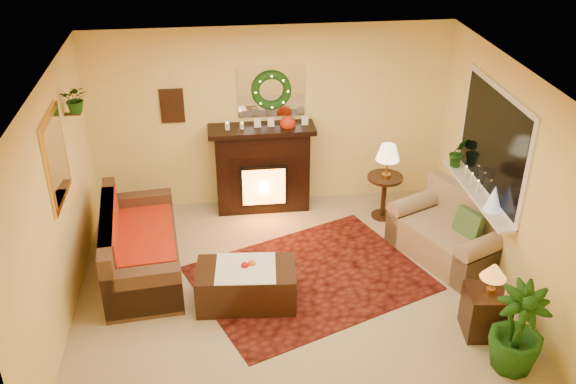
{
  "coord_description": "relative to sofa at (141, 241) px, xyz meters",
  "views": [
    {
      "loc": [
        -0.79,
        -6.07,
        4.68
      ],
      "look_at": [
        0.0,
        0.35,
        1.15
      ],
      "focal_mm": 40.0,
      "sensor_mm": 36.0,
      "label": 1
    }
  ],
  "objects": [
    {
      "name": "wreath",
      "position": [
        1.77,
        1.54,
        1.29
      ],
      "size": [
        0.55,
        0.11,
        0.55
      ],
      "primitive_type": "torus",
      "rotation": [
        1.57,
        0.0,
        0.0
      ],
      "color": "#194719",
      "rests_on": "wall_back"
    },
    {
      "name": "end_table_square",
      "position": [
        3.73,
        -1.61,
        -0.16
      ],
      "size": [
        0.48,
        0.48,
        0.54
      ],
      "primitive_type": "cube",
      "rotation": [
        0.0,
        0.0,
        -0.12
      ],
      "color": "black",
      "rests_on": "floor"
    },
    {
      "name": "wall_front",
      "position": [
        1.77,
        -2.9,
        0.87
      ],
      "size": [
        5.0,
        5.0,
        0.0
      ],
      "primitive_type": "plane",
      "color": "#EFD88C",
      "rests_on": "ground"
    },
    {
      "name": "side_table_round",
      "position": [
        3.27,
        0.91,
        -0.1
      ],
      "size": [
        0.6,
        0.6,
        0.64
      ],
      "primitive_type": "cylinder",
      "rotation": [
        0.0,
        0.0,
        -0.25
      ],
      "color": "#513622",
      "rests_on": "floor"
    },
    {
      "name": "floor",
      "position": [
        1.77,
        -0.65,
        -0.43
      ],
      "size": [
        5.0,
        5.0,
        0.0
      ],
      "primitive_type": "plane",
      "color": "beige",
      "rests_on": "ground"
    },
    {
      "name": "mantel_candle_b",
      "position": [
        1.34,
        1.35,
        0.83
      ],
      "size": [
        0.06,
        0.06,
        0.17
      ],
      "primitive_type": "cylinder",
      "color": "white",
      "rests_on": "fireplace"
    },
    {
      "name": "window_glass",
      "position": [
        4.24,
        -0.1,
        1.12
      ],
      "size": [
        0.02,
        1.7,
        1.22
      ],
      "primitive_type": "cube",
      "color": "black",
      "rests_on": "wall_right"
    },
    {
      "name": "fireplace",
      "position": [
        1.61,
        1.39,
        0.12
      ],
      "size": [
        1.3,
        0.41,
        1.19
      ],
      "primitive_type": "cube",
      "rotation": [
        0.0,
        0.0,
        0.0
      ],
      "color": "black",
      "rests_on": "floor"
    },
    {
      "name": "mantel_candle_a",
      "position": [
        1.14,
        1.35,
        0.83
      ],
      "size": [
        0.07,
        0.07,
        0.2
      ],
      "primitive_type": "cylinder",
      "color": "beige",
      "rests_on": "fireplace"
    },
    {
      "name": "sill_plant",
      "position": [
        4.14,
        0.61,
        0.66
      ],
      "size": [
        0.29,
        0.23,
        0.53
      ],
      "primitive_type": "imported",
      "color": "#1D3418",
      "rests_on": "window_sill"
    },
    {
      "name": "wall_art",
      "position": [
        0.42,
        1.58,
        1.12
      ],
      "size": [
        0.32,
        0.03,
        0.48
      ],
      "primitive_type": "cube",
      "color": "#381E11",
      "rests_on": "wall_back"
    },
    {
      "name": "gold_mirror",
      "position": [
        -0.71,
        -0.35,
        1.32
      ],
      "size": [
        0.03,
        0.84,
        1.0
      ],
      "primitive_type": "cube",
      "color": "gold",
      "rests_on": "wall_left"
    },
    {
      "name": "ceiling",
      "position": [
        1.77,
        -0.65,
        2.17
      ],
      "size": [
        5.0,
        5.0,
        0.0
      ],
      "primitive_type": "plane",
      "color": "white",
      "rests_on": "ground"
    },
    {
      "name": "wall_back",
      "position": [
        1.77,
        1.6,
        0.87
      ],
      "size": [
        5.0,
        5.0,
        0.0
      ],
      "primitive_type": "plane",
      "color": "#EFD88C",
      "rests_on": "ground"
    },
    {
      "name": "red_throw",
      "position": [
        -0.05,
        0.15,
        0.03
      ],
      "size": [
        0.88,
        1.42,
        0.02
      ],
      "primitive_type": "cube",
      "color": "red",
      "rests_on": "sofa"
    },
    {
      "name": "area_rug",
      "position": [
        2.02,
        -0.43,
        -0.42
      ],
      "size": [
        3.18,
        2.82,
        0.01
      ],
      "primitive_type": "cube",
      "rotation": [
        0.0,
        0.0,
        0.39
      ],
      "color": "#660C0E",
      "rests_on": "floor"
    },
    {
      "name": "wall_right",
      "position": [
        4.27,
        -0.65,
        0.87
      ],
      "size": [
        4.5,
        4.5,
        0.0
      ],
      "primitive_type": "plane",
      "color": "#EFD88C",
      "rests_on": "ground"
    },
    {
      "name": "mini_tree",
      "position": [
        4.15,
        -0.56,
        0.61
      ],
      "size": [
        0.22,
        0.22,
        0.33
      ],
      "primitive_type": "cone",
      "color": "white",
      "rests_on": "window_sill"
    },
    {
      "name": "mantel_mirror",
      "position": [
        1.77,
        1.58,
        1.27
      ],
      "size": [
        0.92,
        0.02,
        0.72
      ],
      "primitive_type": "cube",
      "color": "white",
      "rests_on": "wall_back"
    },
    {
      "name": "window_sill",
      "position": [
        4.15,
        -0.1,
        0.44
      ],
      "size": [
        0.22,
        1.86,
        0.04
      ],
      "primitive_type": "cube",
      "color": "white",
      "rests_on": "wall_right"
    },
    {
      "name": "coffee_table",
      "position": [
        1.23,
        -0.79,
        -0.22
      ],
      "size": [
        1.17,
        0.71,
        0.47
      ],
      "primitive_type": "cube",
      "rotation": [
        0.0,
        0.0,
        -0.08
      ],
      "color": "#4E361E",
      "rests_on": "floor"
    },
    {
      "name": "poinsettia",
      "position": [
        1.97,
        1.37,
        0.87
      ],
      "size": [
        0.22,
        0.22,
        0.22
      ],
      "primitive_type": "sphere",
      "color": "red",
      "rests_on": "fireplace"
    },
    {
      "name": "loveseat",
      "position": [
        3.83,
        -0.16,
        -0.01
      ],
      "size": [
        1.37,
        1.66,
        0.84
      ],
      "primitive_type": "cube",
      "rotation": [
        0.0,
        0.0,
        0.43
      ],
      "color": "#B2A296",
      "rests_on": "floor"
    },
    {
      "name": "wall_left",
      "position": [
        -0.73,
        -0.65,
        0.87
      ],
      "size": [
        4.5,
        4.5,
        0.0
      ],
      "primitive_type": "plane",
      "color": "#EFD88C",
      "rests_on": "ground"
    },
    {
      "name": "window_frame",
      "position": [
        4.25,
        -0.1,
        1.12
      ],
      "size": [
        0.03,
        1.86,
        1.36
      ],
      "primitive_type": "cube",
      "color": "white",
      "rests_on": "wall_right"
    },
    {
      "name": "lamp_tiffany",
      "position": [
        3.74,
        -1.63,
        0.32
      ],
      "size": [
        0.27,
        0.27,
        0.4
      ],
      "primitive_type": "cone",
      "color": "orange",
      "rests_on": "end_table_square"
    },
    {
      "name": "floor_palm",
      "position": [
        3.81,
        -2.16,
        0.02
      ],
      "size": [
        1.75,
        1.75,
        2.91
      ],
      "primitive_type": "imported",
      "rotation": [
        0.0,
        0.0,
        -0.08
      ],
      "color": "#14411B",
      "rests_on": "floor"
    },
    {
      "name": "lamp_cream",
      "position": [
        3.27,
        0.89,
        0.45
      ],
      "size": [
        0.32,
        0.32,
        0.5
      ],
      "primitive_type": "cone",
      "color": "#FFE599",
      "rests_on": "side_table_round"
    },
    {
      "name": "sofa",
      "position": [
        0.0,
        0.0,
        0.0
      ],
      "size": [
        1.05,
        2.04,
        0.84
      ],
      "primitive_type": "cube",
      "rotation": [
        0.0,
        0.0,
        0.09
      ],
      "color": "#43321F",
      "rests_on": "floor"
    },
    {
      "name": "hanging_plant",
      "position": [
        -0.57,
        0.4,
        1.54
      ],
      "size": [
        0.33,
        0.28,
        0.36
      ],
      "primitive_type": "imported",
      "color": "#194719",
      "rests_on": "wall_left"
    },
    {
      "name": "fruit_bowl",
      "position": [
        1.26,
        -0.76,
        0.02
      ],
      "size": [
        0.24,
        0.24,
        0.05
      ],
      "primitive_type": "cylinder",
      "color": "silver",
      "rests_on": "coffee_table"
    }
  ]
}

